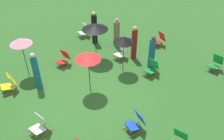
# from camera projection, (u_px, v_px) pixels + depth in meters

# --- Properties ---
(ground_plane) EXTENTS (40.00, 40.00, 0.00)m
(ground_plane) POSITION_uv_depth(u_px,v_px,m) (92.00, 89.00, 10.63)
(ground_plane) COLOR #2D6026
(deckchair_0) EXTENTS (0.62, 0.84, 0.83)m
(deckchair_0) POSITION_uv_depth(u_px,v_px,m) (40.00, 125.00, 8.54)
(deckchair_0) COLOR olive
(deckchair_0) RESTS_ON ground
(deckchair_4) EXTENTS (0.54, 0.80, 0.83)m
(deckchair_4) POSITION_uv_depth(u_px,v_px,m) (84.00, 31.00, 14.36)
(deckchair_4) COLOR olive
(deckchair_4) RESTS_ON ground
(deckchair_5) EXTENTS (0.55, 0.80, 0.83)m
(deckchair_5) POSITION_uv_depth(u_px,v_px,m) (121.00, 52.00, 12.42)
(deckchair_5) COLOR olive
(deckchair_5) RESTS_ON ground
(deckchair_6) EXTENTS (0.62, 0.84, 0.83)m
(deckchair_6) POSITION_uv_depth(u_px,v_px,m) (136.00, 122.00, 8.63)
(deckchair_6) COLOR olive
(deckchair_6) RESTS_ON ground
(deckchair_7) EXTENTS (0.54, 0.80, 0.83)m
(deckchair_7) POSITION_uv_depth(u_px,v_px,m) (152.00, 68.00, 11.30)
(deckchair_7) COLOR olive
(deckchair_7) RESTS_ON ground
(deckchair_8) EXTENTS (0.60, 0.83, 0.83)m
(deckchair_8) POSITION_uv_depth(u_px,v_px,m) (9.00, 84.00, 10.36)
(deckchair_8) COLOR olive
(deckchair_8) RESTS_ON ground
(deckchair_9) EXTENTS (0.61, 0.84, 0.83)m
(deckchair_9) POSITION_uv_depth(u_px,v_px,m) (159.00, 39.00, 13.51)
(deckchair_9) COLOR olive
(deckchair_9) RESTS_ON ground
(deckchair_10) EXTENTS (0.65, 0.86, 0.83)m
(deckchair_10) POSITION_uv_depth(u_px,v_px,m) (64.00, 59.00, 11.94)
(deckchair_10) COLOR olive
(deckchair_10) RESTS_ON ground
(deckchair_11) EXTENTS (0.55, 0.80, 0.83)m
(deckchair_11) POSITION_uv_depth(u_px,v_px,m) (216.00, 63.00, 11.61)
(deckchair_11) COLOR olive
(deckchair_11) RESTS_ON ground
(umbrella_0) EXTENTS (1.06, 1.06, 1.96)m
(umbrella_0) POSITION_uv_depth(u_px,v_px,m) (88.00, 56.00, 9.50)
(umbrella_0) COLOR black
(umbrella_0) RESTS_ON ground
(umbrella_1) EXTENTS (0.97, 0.97, 1.87)m
(umbrella_1) POSITION_uv_depth(u_px,v_px,m) (124.00, 40.00, 10.77)
(umbrella_1) COLOR black
(umbrella_1) RESTS_ON ground
(umbrella_2) EXTENTS (0.98, 0.98, 1.97)m
(umbrella_2) POSITION_uv_depth(u_px,v_px,m) (20.00, 41.00, 10.43)
(umbrella_2) COLOR black
(umbrella_2) RESTS_ON ground
(umbrella_3) EXTENTS (1.29, 1.29, 1.92)m
(umbrella_3) POSITION_uv_depth(u_px,v_px,m) (95.00, 27.00, 11.59)
(umbrella_3) COLOR black
(umbrella_3) RESTS_ON ground
(person_0) EXTENTS (0.45, 0.45, 1.67)m
(person_0) POSITION_uv_depth(u_px,v_px,m) (117.00, 33.00, 13.26)
(person_0) COLOR #72664C
(person_0) RESTS_ON ground
(person_1) EXTENTS (0.45, 0.45, 1.90)m
(person_1) POSITION_uv_depth(u_px,v_px,m) (94.00, 28.00, 13.46)
(person_1) COLOR black
(person_1) RESTS_ON ground
(person_2) EXTENTS (0.39, 0.39, 1.80)m
(person_2) POSITION_uv_depth(u_px,v_px,m) (36.00, 72.00, 10.25)
(person_2) COLOR #195972
(person_2) RESTS_ON ground
(person_3) EXTENTS (0.37, 0.37, 1.74)m
(person_3) POSITION_uv_depth(u_px,v_px,m) (152.00, 53.00, 11.56)
(person_3) COLOR #195972
(person_3) RESTS_ON ground
(person_4) EXTENTS (0.38, 0.38, 1.84)m
(person_4) POSITION_uv_depth(u_px,v_px,m) (134.00, 43.00, 12.15)
(person_4) COLOR maroon
(person_4) RESTS_ON ground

